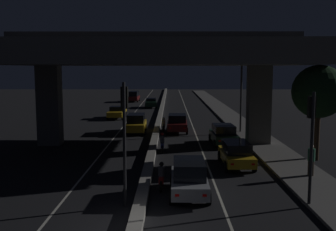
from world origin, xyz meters
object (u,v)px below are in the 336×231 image
object	(u,v)px
traffic_light_right_of_median	(311,129)
car_taxi_yellow_second	(236,153)
street_lamp	(239,78)
car_dark_green_third	(223,134)
car_dark_red_fourth_oncoming	(134,96)
motorcycle_black_filtering_far	(164,126)
traffic_light_left_of_median	(124,123)
car_silver_lead	(189,177)
car_taxi_yellow_lead_oncoming	(136,123)
pedestrian_on_sidewalk	(311,160)
car_dark_green_third_oncoming	(151,103)
motorcycle_blue_filtering_mid	(162,143)
motorcycle_red_filtering_near	(161,177)
car_taxi_yellow_second_oncoming	(117,112)
car_dark_red_fourth	(177,123)

from	to	relation	value
traffic_light_right_of_median	car_taxi_yellow_second	bearing A→B (deg)	105.88
street_lamp	car_dark_green_third	world-z (taller)	street_lamp
car_dark_red_fourth_oncoming	motorcycle_black_filtering_far	xyz separation A→B (m)	(6.05, -34.61, -0.38)
traffic_light_right_of_median	car_dark_green_third	world-z (taller)	traffic_light_right_of_median
traffic_light_left_of_median	car_silver_lead	size ratio (longest dim) A/B	1.34
traffic_light_right_of_median	car_dark_red_fourth_oncoming	world-z (taller)	traffic_light_right_of_median
car_taxi_yellow_lead_oncoming	pedestrian_on_sidewalk	size ratio (longest dim) A/B	2.52
street_lamp	pedestrian_on_sidewalk	size ratio (longest dim) A/B	5.06
traffic_light_right_of_median	car_dark_green_third	xyz separation A→B (m)	(-1.86, 14.20, -2.63)
traffic_light_right_of_median	motorcycle_black_filtering_far	distance (m)	21.54
pedestrian_on_sidewalk	car_dark_green_third	bearing A→B (deg)	110.08
traffic_light_right_of_median	car_dark_green_third_oncoming	distance (m)	44.93
street_lamp	car_taxi_yellow_lead_oncoming	world-z (taller)	street_lamp
street_lamp	motorcycle_blue_filtering_mid	xyz separation A→B (m)	(-6.92, -8.30, -4.52)
car_taxi_yellow_lead_oncoming	motorcycle_red_filtering_near	world-z (taller)	car_taxi_yellow_lead_oncoming
motorcycle_red_filtering_near	motorcycle_blue_filtering_mid	size ratio (longest dim) A/B	1.00
car_silver_lead	car_dark_green_third_oncoming	world-z (taller)	car_silver_lead
car_taxi_yellow_second_oncoming	car_dark_red_fourth	bearing A→B (deg)	35.59
car_dark_red_fourth_oncoming	car_taxi_yellow_lead_oncoming	bearing A→B (deg)	7.14
car_dark_green_third_oncoming	pedestrian_on_sidewalk	world-z (taller)	pedestrian_on_sidewalk
car_taxi_yellow_lead_oncoming	car_taxi_yellow_second	bearing A→B (deg)	28.97
traffic_light_right_of_median	motorcycle_blue_filtering_mid	bearing A→B (deg)	120.39
traffic_light_right_of_median	car_dark_red_fourth	distance (m)	21.11
car_dark_red_fourth_oncoming	pedestrian_on_sidewalk	bearing A→B (deg)	17.55
car_dark_red_fourth	motorcycle_blue_filtering_mid	world-z (taller)	car_dark_red_fourth
traffic_light_left_of_median	pedestrian_on_sidewalk	size ratio (longest dim) A/B	3.16
car_dark_red_fourth_oncoming	car_silver_lead	bearing A→B (deg)	9.60
car_silver_lead	car_dark_red_fourth_oncoming	bearing A→B (deg)	8.70
car_taxi_yellow_second	motorcycle_blue_filtering_mid	bearing A→B (deg)	46.58
car_taxi_yellow_second_oncoming	motorcycle_blue_filtering_mid	xyz separation A→B (m)	(5.93, -19.24, -0.14)
pedestrian_on_sidewalk	car_taxi_yellow_second_oncoming	bearing A→B (deg)	118.69
traffic_light_left_of_median	car_dark_red_fourth	size ratio (longest dim) A/B	1.36
car_dark_red_fourth_oncoming	motorcycle_blue_filtering_mid	size ratio (longest dim) A/B	2.77
traffic_light_left_of_median	car_dark_green_third_oncoming	distance (m)	44.03
traffic_light_right_of_median	car_dark_red_fourth_oncoming	size ratio (longest dim) A/B	1.06
street_lamp	car_taxi_yellow_second_oncoming	distance (m)	17.44
traffic_light_right_of_median	motorcycle_blue_filtering_mid	size ratio (longest dim) A/B	2.93
traffic_light_right_of_median	pedestrian_on_sidewalk	bearing A→B (deg)	69.33
car_dark_red_fourth_oncoming	motorcycle_red_filtering_near	world-z (taller)	car_dark_red_fourth_oncoming
car_dark_red_fourth	car_dark_red_fourth_oncoming	distance (m)	35.40
car_silver_lead	car_dark_green_third_oncoming	xyz separation A→B (m)	(-3.94, 42.42, -0.13)
traffic_light_right_of_median	motorcycle_red_filtering_near	bearing A→B (deg)	159.18
car_dark_red_fourth	motorcycle_blue_filtering_mid	bearing A→B (deg)	172.92
car_dark_green_third	car_dark_red_fourth	bearing A→B (deg)	28.62
car_dark_green_third_oncoming	motorcycle_red_filtering_near	bearing A→B (deg)	0.75
street_lamp	car_dark_green_third_oncoming	distance (m)	26.29
car_taxi_yellow_lead_oncoming	motorcycle_blue_filtering_mid	xyz separation A→B (m)	(2.66, -8.59, -0.28)
car_silver_lead	car_dark_green_third_oncoming	distance (m)	42.60
pedestrian_on_sidewalk	motorcycle_blue_filtering_mid	bearing A→B (deg)	140.40
car_silver_lead	car_dark_red_fourth_oncoming	world-z (taller)	car_dark_red_fourth_oncoming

